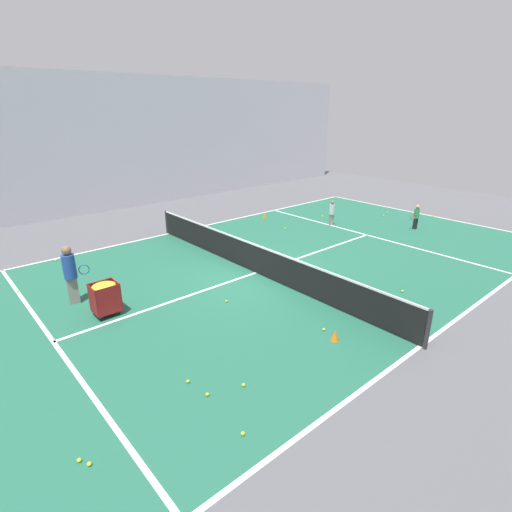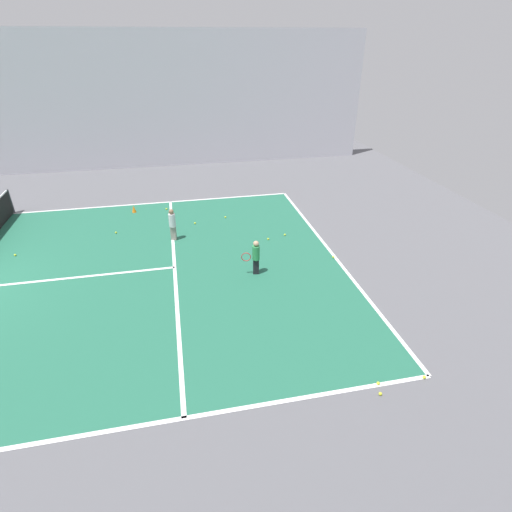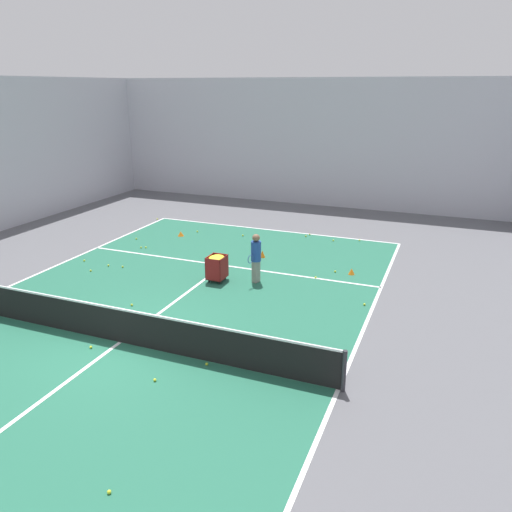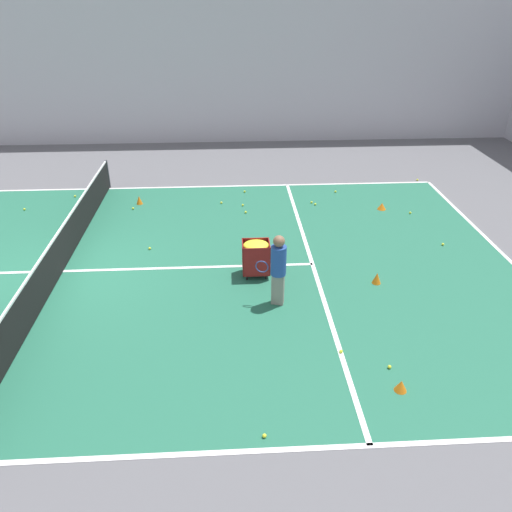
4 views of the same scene
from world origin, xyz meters
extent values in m
plane|color=#5B5B60|center=(0.00, 0.00, 0.00)|extent=(37.43, 37.43, 0.00)
cube|color=#23664C|center=(0.00, 0.00, 0.00)|extent=(11.20, 22.33, 0.00)
cube|color=white|center=(0.00, 11.17, 0.01)|extent=(11.20, 0.10, 0.00)
cube|color=white|center=(5.60, 0.00, 0.01)|extent=(0.10, 22.33, 0.00)
cube|color=white|center=(0.00, 6.14, 0.01)|extent=(11.20, 0.10, 0.00)
cube|color=white|center=(0.00, 0.00, 0.01)|extent=(0.10, 12.28, 0.00)
cube|color=silver|center=(0.00, 16.79, 3.28)|extent=(22.30, 0.15, 6.56)
cylinder|color=#2D2D33|center=(5.70, 0.00, 0.48)|extent=(0.10, 0.10, 0.97)
cube|color=black|center=(0.00, 0.00, 0.47)|extent=(11.30, 0.03, 0.90)
cube|color=white|center=(0.00, 0.00, 0.94)|extent=(11.30, 0.04, 0.05)
cube|color=gray|center=(1.67, 5.10, 0.37)|extent=(0.23, 0.30, 0.74)
cylinder|color=#234799|center=(1.67, 5.10, 1.07)|extent=(0.41, 0.41, 0.66)
sphere|color=#846047|center=(1.67, 5.10, 1.52)|extent=(0.25, 0.25, 0.25)
torus|color=#2D478C|center=(1.63, 4.76, 0.91)|extent=(0.10, 0.28, 0.28)
cube|color=maroon|center=(0.44, 4.70, 0.13)|extent=(0.55, 0.65, 0.02)
cube|color=maroon|center=(0.44, 4.39, 0.50)|extent=(0.55, 0.02, 0.74)
cube|color=maroon|center=(0.44, 5.01, 0.50)|extent=(0.55, 0.02, 0.74)
cube|color=maroon|center=(0.18, 4.70, 0.50)|extent=(0.02, 0.65, 0.74)
cube|color=maroon|center=(0.71, 4.70, 0.50)|extent=(0.02, 0.65, 0.74)
ellipsoid|color=yellow|center=(0.44, 4.70, 0.81)|extent=(0.51, 0.61, 0.16)
cylinder|color=black|center=(0.25, 4.47, 0.07)|extent=(0.05, 0.05, 0.13)
cylinder|color=black|center=(0.64, 4.47, 0.07)|extent=(0.05, 0.05, 0.13)
cylinder|color=black|center=(0.25, 4.93, 0.07)|extent=(0.05, 0.05, 0.13)
cylinder|color=black|center=(0.64, 4.93, 0.07)|extent=(0.05, 0.05, 0.13)
cone|color=orange|center=(0.98, 7.49, 0.14)|extent=(0.21, 0.21, 0.27)
cone|color=orange|center=(-3.31, 8.83, 0.11)|extent=(0.26, 0.26, 0.21)
cone|color=orange|center=(-4.18, 1.25, 0.14)|extent=(0.20, 0.20, 0.27)
cone|color=orange|center=(4.47, 6.96, 0.11)|extent=(0.22, 0.22, 0.21)
sphere|color=yellow|center=(3.42, 6.15, 0.04)|extent=(0.07, 0.07, 0.07)
sphere|color=yellow|center=(2.86, -4.17, 0.04)|extent=(0.07, 0.07, 0.07)
sphere|color=yellow|center=(-4.98, 4.63, 0.04)|extent=(0.07, 0.07, 0.07)
sphere|color=yellow|center=(1.79, -1.17, 0.04)|extent=(0.07, 0.07, 0.07)
sphere|color=yellow|center=(2.99, 10.53, 0.04)|extent=(0.07, 0.07, 0.07)
sphere|color=yellow|center=(4.00, 10.97, 0.04)|extent=(0.07, 0.07, 0.07)
sphere|color=yellow|center=(-4.05, 3.85, 0.04)|extent=(0.07, 0.07, 0.07)
sphere|color=yellow|center=(2.54, -0.16, 0.04)|extent=(0.07, 0.07, 0.07)
sphere|color=yellow|center=(-2.92, 9.61, 0.04)|extent=(0.07, 0.07, 0.07)
sphere|color=yellow|center=(-5.76, 10.82, 0.04)|extent=(0.07, 0.07, 0.07)
sphere|color=yellow|center=(-3.81, 4.53, 0.04)|extent=(0.07, 0.07, 0.07)
sphere|color=yellow|center=(-0.81, 9.79, 0.04)|extent=(0.07, 0.07, 0.07)
sphere|color=yellow|center=(1.74, 10.71, 0.04)|extent=(0.07, 0.07, 0.07)
sphere|color=yellow|center=(-4.80, 7.68, 0.04)|extent=(0.07, 0.07, 0.07)
sphere|color=yellow|center=(1.82, 11.02, 0.04)|extent=(0.07, 0.07, 0.07)
sphere|color=yellow|center=(-3.75, 6.82, 0.04)|extent=(0.07, 0.07, 0.07)
sphere|color=yellow|center=(-1.02, 1.97, 0.04)|extent=(0.07, 0.07, 0.07)
sphere|color=yellow|center=(-3.92, 6.73, 0.04)|extent=(0.07, 0.07, 0.07)
sphere|color=yellow|center=(3.91, 6.94, 0.04)|extent=(0.07, 0.07, 0.07)
sphere|color=yellow|center=(5.35, 4.55, 0.04)|extent=(0.07, 0.07, 0.07)
sphere|color=yellow|center=(-3.74, 1.11, 0.04)|extent=(0.07, 0.07, 0.07)
sphere|color=yellow|center=(-0.48, -0.52, 0.04)|extent=(0.07, 0.07, 0.07)
sphere|color=yellow|center=(-3.25, 4.60, 0.04)|extent=(0.07, 0.07, 0.07)
camera|label=1|loc=(-8.93, 7.80, 5.04)|focal=28.00mm
camera|label=2|loc=(-10.75, -6.41, 6.16)|focal=28.00mm
camera|label=3|loc=(7.36, -9.14, 6.16)|focal=35.00mm
camera|label=4|loc=(10.75, 4.11, 6.16)|focal=35.00mm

